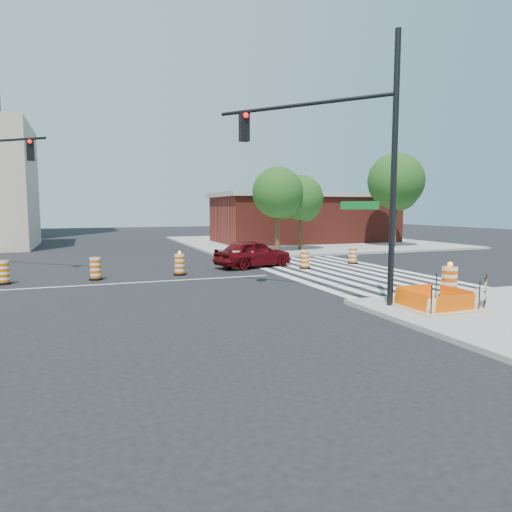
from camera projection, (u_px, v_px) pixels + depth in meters
name	position (u px, v px, depth m)	size (l,w,h in m)	color
ground	(115.00, 284.00, 19.49)	(120.00, 120.00, 0.00)	black
sidewalk_ne	(304.00, 242.00, 42.53)	(22.00, 22.00, 0.15)	gray
crosswalk_east	(338.00, 271.00, 23.32)	(6.75, 13.50, 0.01)	silver
lane_centerline	(115.00, 284.00, 19.49)	(14.00, 0.12, 0.01)	silver
excavation_pit	(434.00, 305.00, 14.23)	(2.20, 2.20, 0.90)	tan
brick_storefront	(304.00, 218.00, 42.30)	(16.50, 8.50, 4.60)	maroon
red_coupe	(253.00, 253.00, 24.95)	(1.78, 4.43, 1.51)	#50060A
signal_pole_se	(340.00, 148.00, 14.86)	(4.23, 4.97, 8.44)	black
pit_drum	(449.00, 283.00, 15.51)	(0.64, 0.64, 1.27)	black
barricade	(486.00, 289.00, 14.36)	(0.65, 0.56, 0.96)	#E15904
tree_north_c	(278.00, 195.00, 32.28)	(3.68, 3.61, 6.14)	#382314
tree_north_d	(301.00, 201.00, 33.54)	(3.31, 3.31, 5.63)	#382314
tree_north_e	(396.00, 184.00, 36.51)	(4.49, 4.49, 7.63)	#382314
median_drum_2	(3.00, 273.00, 19.31)	(0.60, 0.60, 1.02)	black
median_drum_3	(96.00, 269.00, 20.49)	(0.60, 0.60, 1.02)	black
median_drum_4	(180.00, 265.00, 21.97)	(0.60, 0.60, 1.18)	black
median_drum_5	(237.00, 261.00, 23.78)	(0.60, 0.60, 1.02)	black
median_drum_6	(305.00, 260.00, 24.25)	(0.60, 0.60, 1.02)	black
median_drum_7	(353.00, 256.00, 26.43)	(0.60, 0.60, 1.02)	black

